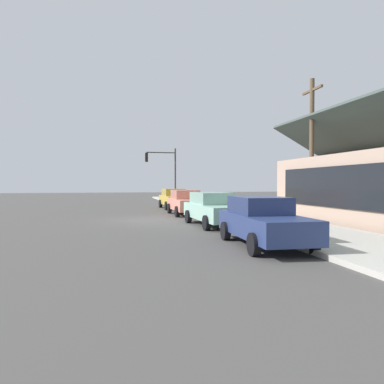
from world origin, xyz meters
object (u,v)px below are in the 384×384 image
(car_navy, at_px, (263,221))
(car_seafoam, at_px, (214,209))
(car_mustard, at_px, (174,198))
(traffic_light_main, at_px, (164,167))
(fire_hydrant_red, at_px, (211,207))
(utility_pole_wooden, at_px, (312,147))
(car_coral, at_px, (186,202))

(car_navy, bearing_deg, car_seafoam, -177.97)
(car_mustard, height_order, traffic_light_main, traffic_light_main)
(traffic_light_main, height_order, fire_hydrant_red, traffic_light_main)
(car_seafoam, xyz_separation_m, utility_pole_wooden, (-0.35, 5.41, 3.11))
(car_coral, relative_size, traffic_light_main, 0.86)
(car_coral, xyz_separation_m, car_navy, (11.78, 0.11, 0.00))
(car_seafoam, bearing_deg, car_coral, 178.19)
(car_coral, xyz_separation_m, utility_pole_wooden, (5.74, 5.53, 3.11))
(utility_pole_wooden, bearing_deg, car_navy, -41.88)
(car_navy, distance_m, fire_hydrant_red, 11.38)
(car_seafoam, xyz_separation_m, car_navy, (5.69, -0.01, -0.00))
(car_mustard, distance_m, car_navy, 17.52)
(car_coral, height_order, car_seafoam, same)
(car_coral, relative_size, car_navy, 0.96)
(car_navy, bearing_deg, traffic_light_main, -177.25)
(car_navy, bearing_deg, fire_hydrant_red, 174.94)
(traffic_light_main, distance_m, utility_pole_wooden, 16.08)
(utility_pole_wooden, bearing_deg, car_mustard, -155.09)
(car_mustard, distance_m, fire_hydrant_red, 6.38)
(car_coral, distance_m, utility_pole_wooden, 8.55)
(car_navy, relative_size, traffic_light_main, 0.90)
(car_seafoam, distance_m, utility_pole_wooden, 6.25)
(traffic_light_main, xyz_separation_m, utility_pole_wooden, (15.04, 5.66, 0.44))
(car_mustard, relative_size, fire_hydrant_red, 6.48)
(car_navy, xyz_separation_m, fire_hydrant_red, (-11.29, 1.42, -0.32))
(utility_pole_wooden, distance_m, fire_hydrant_red, 7.44)
(car_seafoam, bearing_deg, car_navy, -2.99)
(car_mustard, xyz_separation_m, car_coral, (5.74, -0.20, -0.00))
(car_navy, bearing_deg, car_coral, -177.36)
(car_mustard, bearing_deg, fire_hydrant_red, 10.41)
(car_seafoam, distance_m, car_navy, 5.69)
(car_coral, relative_size, fire_hydrant_red, 6.33)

